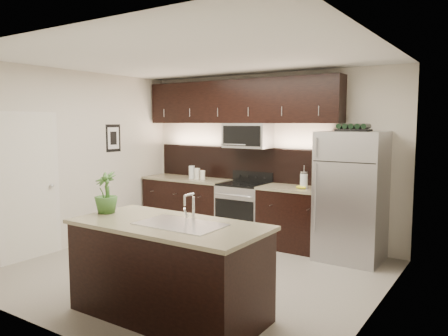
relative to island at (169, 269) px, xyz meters
name	(u,v)px	position (x,y,z in m)	size (l,w,h in m)	color
ground	(193,272)	(-0.57, 1.14, -0.47)	(4.50, 4.50, 0.00)	gray
room_walls	(184,140)	(-0.68, 1.10, 1.22)	(4.52, 4.02, 2.71)	beige
counter_run	(233,210)	(-1.03, 2.83, 0.00)	(3.51, 0.65, 0.94)	black
upper_fixtures	(240,109)	(-1.00, 2.98, 1.67)	(3.49, 0.40, 1.66)	black
island	(169,269)	(0.00, 0.00, 0.00)	(1.96, 0.96, 0.94)	black
sink_faucet	(181,223)	(0.15, 0.01, 0.48)	(0.84, 0.50, 0.28)	silver
refrigerator	(351,196)	(0.95, 2.77, 0.42)	(0.86, 0.78, 1.79)	#B2B2B7
wine_rack	(354,128)	(0.95, 2.77, 1.37)	(0.44, 0.27, 0.10)	black
plant	(106,193)	(-0.86, -0.02, 0.69)	(0.25, 0.25, 0.44)	#386428
canisters	(196,173)	(-1.76, 2.78, 0.57)	(0.34, 0.11, 0.23)	silver
french_press	(304,180)	(0.23, 2.78, 0.59)	(0.12, 0.12, 0.34)	silver
bananas	(299,187)	(0.17, 2.75, 0.49)	(0.15, 0.12, 0.05)	yellow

